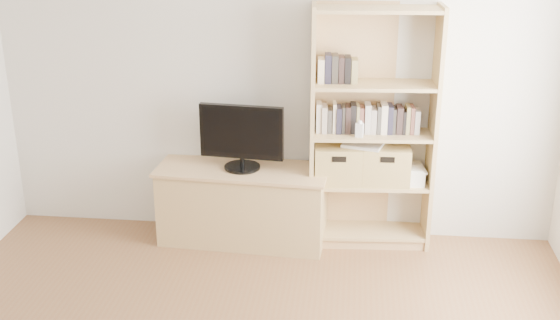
# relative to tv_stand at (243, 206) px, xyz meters

# --- Properties ---
(back_wall) EXTENTS (4.50, 0.02, 2.60)m
(back_wall) POSITION_rel_tv_stand_xyz_m (0.25, 0.25, 1.00)
(back_wall) COLOR silver
(back_wall) RESTS_ON floor
(tv_stand) EXTENTS (1.36, 0.58, 0.61)m
(tv_stand) POSITION_rel_tv_stand_xyz_m (0.00, 0.00, 0.00)
(tv_stand) COLOR tan
(tv_stand) RESTS_ON floor
(bookshelf) EXTENTS (0.99, 0.41, 1.93)m
(bookshelf) POSITION_rel_tv_stand_xyz_m (1.01, 0.08, 0.66)
(bookshelf) COLOR tan
(bookshelf) RESTS_ON floor
(television) EXTENTS (0.67, 0.11, 0.52)m
(television) POSITION_rel_tv_stand_xyz_m (0.00, 0.00, 0.59)
(television) COLOR black
(television) RESTS_ON tv_stand
(books_row_mid) EXTENTS (0.87, 0.21, 0.23)m
(books_row_mid) POSITION_rel_tv_stand_xyz_m (1.01, 0.10, 0.76)
(books_row_mid) COLOR #BBB0A8
(books_row_mid) RESTS_ON bookshelf
(books_row_upper) EXTENTS (0.35, 0.15, 0.18)m
(books_row_upper) POSITION_rel_tv_stand_xyz_m (0.80, 0.08, 1.13)
(books_row_upper) COLOR #BBB0A8
(books_row_upper) RESTS_ON bookshelf
(baby_monitor) EXTENTS (0.06, 0.05, 0.11)m
(baby_monitor) POSITION_rel_tv_stand_xyz_m (0.91, -0.04, 0.69)
(baby_monitor) COLOR white
(baby_monitor) RESTS_ON bookshelf
(basket_left) EXTENTS (0.39, 0.33, 0.30)m
(basket_left) POSITION_rel_tv_stand_xyz_m (0.76, 0.05, 0.38)
(basket_left) COLOR #A7884B
(basket_left) RESTS_ON bookshelf
(basket_right) EXTENTS (0.38, 0.32, 0.30)m
(basket_right) POSITION_rel_tv_stand_xyz_m (1.13, 0.08, 0.38)
(basket_right) COLOR #A7884B
(basket_right) RESTS_ON bookshelf
(laptop) EXTENTS (0.34, 0.28, 0.02)m
(laptop) POSITION_rel_tv_stand_xyz_m (0.95, 0.06, 0.55)
(laptop) COLOR white
(laptop) RESTS_ON basket_left
(magazine_stack) EXTENTS (0.19, 0.26, 0.11)m
(magazine_stack) POSITION_rel_tv_stand_xyz_m (1.35, 0.10, 0.29)
(magazine_stack) COLOR silver
(magazine_stack) RESTS_ON bookshelf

